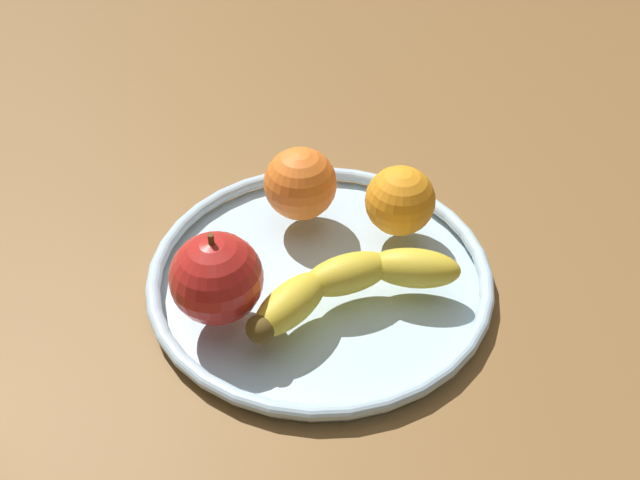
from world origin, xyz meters
TOP-DOWN VIEW (x-y plane):
  - ground_plane at (0.00, 0.00)cm, footprint 156.16×156.16cm
  - fruit_bowl at (0.00, 0.00)cm, footprint 28.78×28.78cm
  - banana at (0.73, 4.06)cm, footprint 17.81×9.72cm
  - apple at (8.96, -1.60)cm, footprint 7.07×7.07cm
  - orange_back_left at (-3.49, -6.40)cm, footprint 6.46×6.46cm
  - orange_back_right at (-8.40, 0.92)cm, footprint 6.06×6.06cm

SIDE VIEW (x-z plane):
  - ground_plane at x=0.00cm, z-range -4.00..0.00cm
  - fruit_bowl at x=0.00cm, z-range 0.02..1.82cm
  - banana at x=0.73cm, z-range 1.80..5.00cm
  - orange_back_right at x=-8.40cm, z-range 1.80..7.86cm
  - orange_back_left at x=-3.49cm, z-range 1.80..8.26cm
  - apple at x=8.96cm, z-range 1.40..9.27cm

